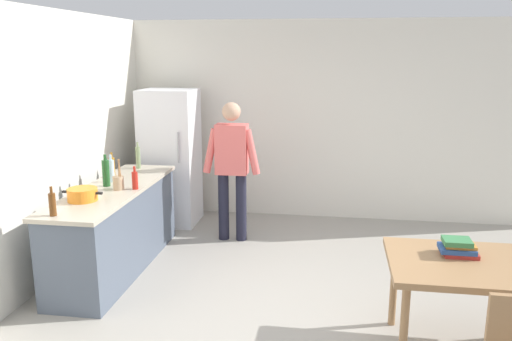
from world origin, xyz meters
The scene contains 16 objects.
ground_plane centered at (0.00, 0.00, 0.00)m, with size 14.00×14.00×0.00m, color #9E998E.
wall_back centered at (0.00, 3.00, 1.35)m, with size 6.40×0.12×2.70m, color silver.
wall_left centered at (-2.60, 0.20, 1.35)m, with size 0.12×5.60×2.70m, color silver.
kitchen_counter centered at (-2.00, 0.80, 0.45)m, with size 0.64×2.20×0.90m.
refrigerator centered at (-1.90, 2.40, 0.90)m, with size 0.70×0.67×1.80m.
person centered at (-0.95, 1.85, 0.98)m, with size 0.70×0.22×1.70m.
dining_table centered at (1.40, -0.30, 0.67)m, with size 1.40×0.90×0.75m.
cooking_pot centered at (-2.08, 0.30, 0.96)m, with size 0.40×0.28×0.12m.
utensil_jar centered at (-1.91, 0.73, 0.98)m, with size 0.11×0.11×0.32m.
bottle_wine_green centered at (-2.09, 0.84, 1.05)m, with size 0.08×0.08×0.34m.
bottle_oil_amber centered at (-2.20, 1.24, 1.02)m, with size 0.06×0.06×0.28m.
bottle_vinegar_tall centered at (-2.07, 1.70, 1.04)m, with size 0.06×0.06×0.32m.
bottle_water_clear centered at (-2.11, 1.02, 1.03)m, with size 0.07×0.07×0.30m.
bottle_beer_brown centered at (-2.11, -0.17, 1.01)m, with size 0.06×0.06×0.26m.
bottle_sauce_red centered at (-1.74, 0.77, 1.00)m, with size 0.06×0.06×0.24m.
book_stack centered at (1.23, -0.18, 0.81)m, with size 0.28×0.19×0.13m.
Camera 1 is at (0.27, -4.09, 2.28)m, focal length 36.15 mm.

